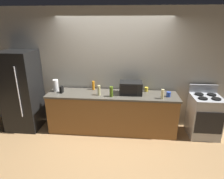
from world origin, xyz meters
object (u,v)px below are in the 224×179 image
object	(u,v)px
refrigerator	(22,91)
bottle_vinegar	(99,90)
stove_range	(204,116)
bottle_olive_oil	(111,92)
microwave	(131,88)
paper_towel_roll	(56,86)
mug_blue	(169,94)
cordless_phone	(62,90)
bottle_dish_soap	(93,85)
bottle_hand_soap	(163,94)
mug_yellow	(146,89)

from	to	relation	value
refrigerator	bottle_vinegar	world-z (taller)	refrigerator
refrigerator	stove_range	distance (m)	4.07
bottle_vinegar	bottle_olive_oil	bearing A→B (deg)	-11.68
microwave	bottle_olive_oil	size ratio (longest dim) A/B	2.23
stove_range	microwave	xyz separation A→B (m)	(-1.59, 0.05, 0.57)
paper_towel_roll	mug_blue	world-z (taller)	paper_towel_roll
cordless_phone	bottle_dish_soap	world-z (taller)	bottle_dish_soap
bottle_vinegar	paper_towel_roll	bearing A→B (deg)	171.44
microwave	bottle_hand_soap	xyz separation A→B (m)	(0.64, -0.23, -0.04)
refrigerator	bottle_hand_soap	xyz separation A→B (m)	(3.09, -0.18, 0.10)
paper_towel_roll	bottle_hand_soap	xyz separation A→B (m)	(2.31, -0.23, -0.04)
refrigerator	cordless_phone	distance (m)	0.94
bottle_dish_soap	mug_blue	size ratio (longest dim) A/B	1.98
cordless_phone	mug_blue	world-z (taller)	cordless_phone
bottle_dish_soap	mug_yellow	distance (m)	1.21
bottle_hand_soap	bottle_olive_oil	bearing A→B (deg)	178.70
bottle_vinegar	microwave	bearing A→B (deg)	12.40
bottle_olive_oil	mug_yellow	bearing A→B (deg)	27.21
refrigerator	mug_yellow	xyz separation A→B (m)	(2.80, 0.23, 0.05)
refrigerator	cordless_phone	xyz separation A→B (m)	(0.94, -0.03, 0.07)
mug_yellow	mug_blue	bearing A→B (deg)	-33.25
refrigerator	bottle_dish_soap	size ratio (longest dim) A/B	8.87
microwave	mug_yellow	xyz separation A→B (m)	(0.35, 0.18, -0.09)
paper_towel_roll	bottle_olive_oil	bearing A→B (deg)	-9.22
microwave	cordless_phone	distance (m)	1.52
refrigerator	microwave	distance (m)	2.46
bottle_olive_oil	paper_towel_roll	bearing A→B (deg)	170.78
bottle_olive_oil	bottle_hand_soap	world-z (taller)	bottle_olive_oil
stove_range	bottle_olive_oil	xyz separation A→B (m)	(-2.00, -0.16, 0.55)
bottle_hand_soap	paper_towel_roll	bearing A→B (deg)	174.33
refrigerator	stove_range	bearing A→B (deg)	0.00
microwave	bottle_olive_oil	bearing A→B (deg)	-153.33
microwave	paper_towel_roll	distance (m)	1.67
bottle_vinegar	mug_yellow	bearing A→B (deg)	18.00
paper_towel_roll	mug_yellow	bearing A→B (deg)	5.14
bottle_vinegar	bottle_hand_soap	size ratio (longest dim) A/B	1.08
bottle_hand_soap	mug_blue	size ratio (longest dim) A/B	1.94
mug_blue	mug_yellow	bearing A→B (deg)	146.75
mug_yellow	stove_range	bearing A→B (deg)	-10.56
bottle_dish_soap	mug_blue	bearing A→B (deg)	-10.01
refrigerator	paper_towel_roll	distance (m)	0.80
stove_range	bottle_dish_soap	size ratio (longest dim) A/B	5.32
microwave	paper_towel_roll	xyz separation A→B (m)	(-1.67, 0.00, 0.00)
cordless_phone	bottle_hand_soap	distance (m)	2.16
stove_range	bottle_vinegar	world-z (taller)	bottle_vinegar
stove_range	cordless_phone	distance (m)	3.15
stove_range	mug_blue	size ratio (longest dim) A/B	10.54
bottle_olive_oil	bottle_hand_soap	xyz separation A→B (m)	(1.04, -0.02, -0.01)
refrigerator	cordless_phone	world-z (taller)	refrigerator
bottle_hand_soap	bottle_dish_soap	bearing A→B (deg)	164.50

